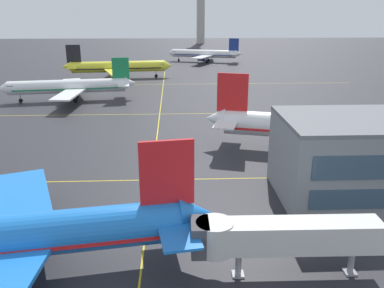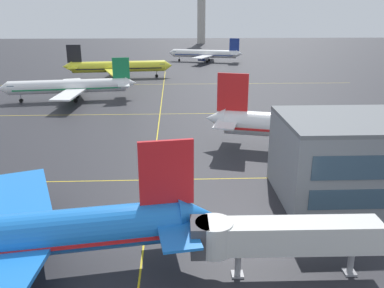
% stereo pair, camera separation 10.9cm
% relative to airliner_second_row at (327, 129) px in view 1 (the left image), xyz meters
% --- Properties ---
extents(airliner_second_row, '(40.77, 34.77, 12.89)m').
position_rel_airliner_second_row_xyz_m(airliner_second_row, '(0.00, 0.00, 0.00)').
color(airliner_second_row, white).
rests_on(airliner_second_row, ground).
extents(airliner_third_row, '(34.70, 29.68, 10.79)m').
position_rel_airliner_second_row_xyz_m(airliner_third_row, '(-51.98, 42.78, -0.72)').
color(airliner_third_row, white).
rests_on(airliner_third_row, ground).
extents(airliner_far_left_stand, '(36.61, 31.38, 11.38)m').
position_rel_airliner_second_row_xyz_m(airliner_far_left_stand, '(-44.08, 76.76, -0.52)').
color(airliner_far_left_stand, yellow).
rests_on(airliner_far_left_stand, ground).
extents(airliner_far_right_stand, '(32.57, 27.77, 10.29)m').
position_rel_airliner_second_row_xyz_m(airliner_far_right_stand, '(-11.38, 117.94, -0.89)').
color(airliner_far_right_stand, white).
rests_on(airliner_far_right_stand, ground).
extents(taxiway_markings, '(119.56, 164.56, 0.01)m').
position_rel_airliner_second_row_xyz_m(taxiway_markings, '(-28.40, 9.05, -4.40)').
color(taxiway_markings, yellow).
rests_on(taxiway_markings, ground).
extents(jet_bridge, '(17.05, 3.38, 5.58)m').
position_rel_airliner_second_row_xyz_m(jet_bridge, '(-16.54, -31.85, -0.35)').
color(jet_bridge, silver).
rests_on(jet_bridge, ground).
extents(control_tower, '(8.82, 8.82, 41.85)m').
position_rel_airliner_second_row_xyz_m(control_tower, '(-7.27, 210.09, 19.66)').
color(control_tower, '#ADA89E').
rests_on(control_tower, ground).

